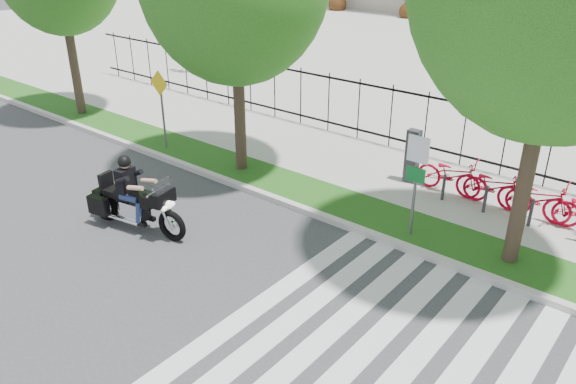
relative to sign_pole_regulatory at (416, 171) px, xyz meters
The scene contains 10 objects.
ground 5.87m from the sign_pole_regulatory, 125.17° to the right, with size 120.00×120.00×0.00m, color #3B3B3D.
curb 3.66m from the sign_pole_regulatory, behind, with size 60.00×0.20×0.15m, color beige.
grass_verge 3.65m from the sign_pole_regulatory, behind, with size 60.00×1.50×0.15m, color #185114.
sidewalk 4.63m from the sign_pole_regulatory, 138.34° to the left, with size 60.00×3.50×0.15m, color #AFADA4.
plaza 20.74m from the sign_pole_regulatory, 98.98° to the left, with size 80.00×34.00×0.10m, color #AFADA4.
iron_fence 5.67m from the sign_pole_regulatory, 124.93° to the left, with size 30.00×0.06×2.00m, color black, non-canonical shape.
lamp_post_left 17.00m from the sign_pole_regulatory, 154.02° to the left, with size 1.06×0.70×4.25m.
sign_pole_regulatory is the anchor object (origin of this frame).
sign_pole_warning 8.67m from the sign_pole_regulatory, behind, with size 0.78×0.09×2.49m.
motorcycle_rider 6.52m from the sign_pole_regulatory, 145.29° to the right, with size 2.89×1.09×2.25m.
Camera 1 is at (8.16, -5.93, 6.67)m, focal length 35.00 mm.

